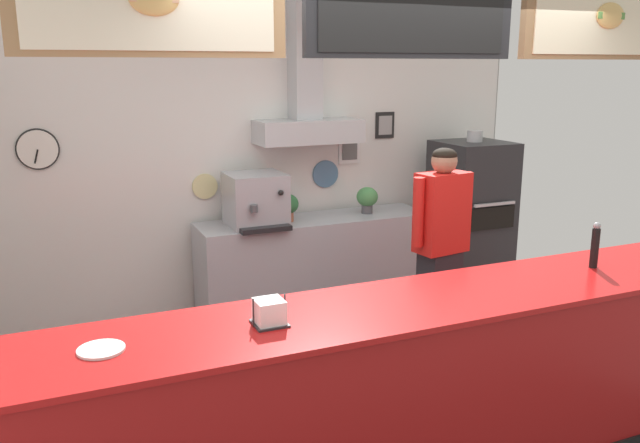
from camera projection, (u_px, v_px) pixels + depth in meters
ground_plane at (391, 431)px, 4.01m from camera, size 5.89×5.89×0.00m
back_wall_assembly at (272, 150)px, 5.62m from camera, size 4.91×2.56×2.80m
service_counter at (431, 386)px, 3.53m from camera, size 4.25×0.70×1.02m
back_prep_counter at (315, 269)px, 5.75m from camera, size 2.05×0.54×0.91m
pizza_oven at (470, 223)px, 6.06m from camera, size 0.61×0.66×1.62m
shop_worker at (440, 250)px, 4.77m from camera, size 0.53×0.27×1.63m
espresso_machine at (256, 200)px, 5.36m from camera, size 0.46×0.53×0.43m
potted_oregano at (288, 205)px, 5.50m from camera, size 0.19×0.19×0.23m
potted_basil at (367, 198)px, 5.80m from camera, size 0.19×0.19×0.24m
pepper_grinder at (595, 245)px, 3.87m from camera, size 0.05×0.05×0.28m
condiment_plate at (101, 349)px, 2.76m from camera, size 0.20×0.20×0.01m
napkin_holder at (269, 313)px, 3.03m from camera, size 0.16×0.15×0.14m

